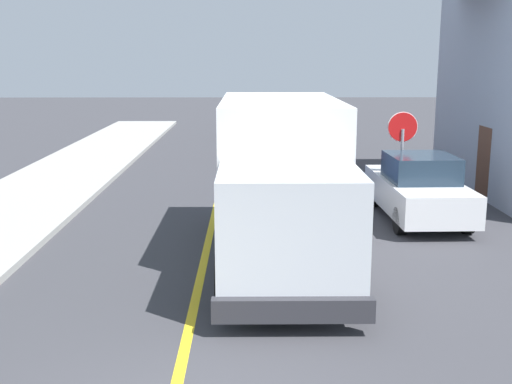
{
  "coord_description": "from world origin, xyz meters",
  "views": [
    {
      "loc": [
        0.92,
        -5.54,
        4.06
      ],
      "look_at": [
        1.06,
        6.92,
        1.4
      ],
      "focal_mm": 44.6,
      "sensor_mm": 36.0,
      "label": 1
    }
  ],
  "objects": [
    {
      "name": "parked_van_across",
      "position": [
        5.2,
        10.15,
        0.79
      ],
      "size": [
        1.9,
        4.44,
        1.67
      ],
      "color": "silver",
      "rests_on": "ground"
    },
    {
      "name": "stop_sign",
      "position": [
        4.96,
        11.08,
        1.86
      ],
      "size": [
        0.8,
        0.1,
        2.65
      ],
      "color": "gray",
      "rests_on": "ground"
    },
    {
      "name": "parked_car_furthest",
      "position": [
        1.99,
        32.66,
        0.79
      ],
      "size": [
        1.95,
        4.46,
        1.67
      ],
      "color": "silver",
      "rests_on": "ground"
    },
    {
      "name": "box_truck",
      "position": [
        1.56,
        7.05,
        1.77
      ],
      "size": [
        2.41,
        7.18,
        3.2
      ],
      "color": "white",
      "rests_on": "ground"
    },
    {
      "name": "parked_car_mid",
      "position": [
        2.35,
        20.03,
        0.79
      ],
      "size": [
        1.8,
        4.4,
        1.67
      ],
      "color": "maroon",
      "rests_on": "ground"
    },
    {
      "name": "parked_car_near",
      "position": [
        2.3,
        13.95,
        0.79
      ],
      "size": [
        1.86,
        4.43,
        1.67
      ],
      "color": "#2D4793",
      "rests_on": "ground"
    },
    {
      "name": "centre_line_yellow",
      "position": [
        0.0,
        10.0,
        0.0
      ],
      "size": [
        0.16,
        56.0,
        0.01
      ],
      "primitive_type": "cube",
      "color": "gold",
      "rests_on": "ground"
    },
    {
      "name": "parked_car_far",
      "position": [
        1.78,
        26.29,
        0.79
      ],
      "size": [
        2.02,
        4.48,
        1.67
      ],
      "color": "black",
      "rests_on": "ground"
    }
  ]
}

